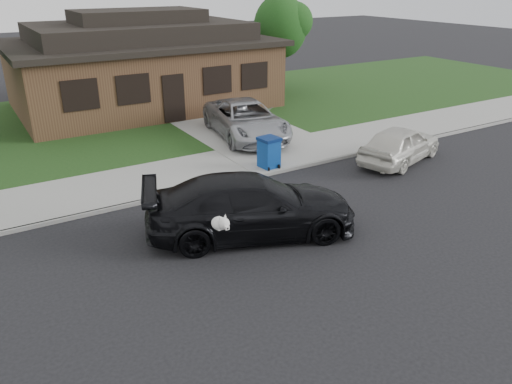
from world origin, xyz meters
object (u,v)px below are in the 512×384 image
recycling_bin (269,152)px  sedan (251,206)px  minivan (246,119)px  white_compact (400,144)px

recycling_bin → sedan: bearing=-134.8°
minivan → sedan: bearing=-109.0°
minivan → white_compact: minivan is taller
white_compact → recycling_bin: size_ratio=3.64×
minivan → recycling_bin: minivan is taller
sedan → white_compact: 7.69m
sedan → white_compact: size_ratio=1.49×
sedan → recycling_bin: (2.88, 3.68, -0.12)m
sedan → white_compact: sedan is taller
minivan → recycling_bin: (-1.11, -3.51, -0.20)m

